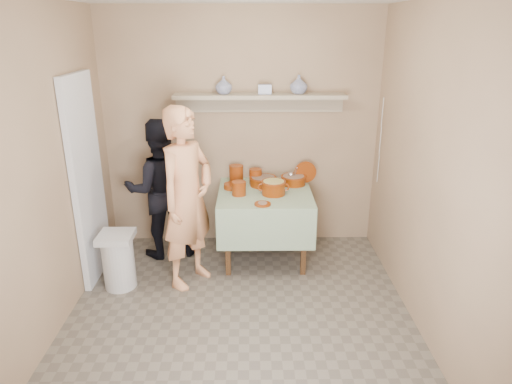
{
  "coord_description": "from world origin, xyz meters",
  "views": [
    {
      "loc": [
        0.1,
        -3.19,
        2.4
      ],
      "look_at": [
        0.15,
        0.75,
        0.95
      ],
      "focal_mm": 32.0,
      "sensor_mm": 36.0,
      "label": 1
    }
  ],
  "objects_px": {
    "cazuela_rice": "(274,186)",
    "person_helper": "(160,189)",
    "serving_table": "(265,202)",
    "person_cook": "(187,199)",
    "trash_bin": "(119,260)"
  },
  "relations": [
    {
      "from": "person_helper",
      "to": "trash_bin",
      "type": "distance_m",
      "value": 0.89
    },
    {
      "from": "cazuela_rice",
      "to": "trash_bin",
      "type": "xyz_separation_m",
      "value": [
        -1.5,
        -0.51,
        -0.56
      ]
    },
    {
      "from": "serving_table",
      "to": "trash_bin",
      "type": "xyz_separation_m",
      "value": [
        -1.42,
        -0.59,
        -0.36
      ]
    },
    {
      "from": "serving_table",
      "to": "trash_bin",
      "type": "relative_size",
      "value": 1.74
    },
    {
      "from": "person_cook",
      "to": "cazuela_rice",
      "type": "distance_m",
      "value": 0.92
    },
    {
      "from": "cazuela_rice",
      "to": "trash_bin",
      "type": "height_order",
      "value": "cazuela_rice"
    },
    {
      "from": "cazuela_rice",
      "to": "person_helper",
      "type": "bearing_deg",
      "value": 171.18
    },
    {
      "from": "serving_table",
      "to": "person_helper",
      "type": "bearing_deg",
      "value": 174.82
    },
    {
      "from": "cazuela_rice",
      "to": "trash_bin",
      "type": "bearing_deg",
      "value": -161.41
    },
    {
      "from": "serving_table",
      "to": "cazuela_rice",
      "type": "height_order",
      "value": "cazuela_rice"
    },
    {
      "from": "cazuela_rice",
      "to": "serving_table",
      "type": "bearing_deg",
      "value": 134.89
    },
    {
      "from": "person_helper",
      "to": "cazuela_rice",
      "type": "height_order",
      "value": "person_helper"
    },
    {
      "from": "person_cook",
      "to": "serving_table",
      "type": "xyz_separation_m",
      "value": [
        0.74,
        0.49,
        -0.23
      ]
    },
    {
      "from": "serving_table",
      "to": "cazuela_rice",
      "type": "distance_m",
      "value": 0.24
    },
    {
      "from": "person_cook",
      "to": "serving_table",
      "type": "distance_m",
      "value": 0.92
    }
  ]
}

